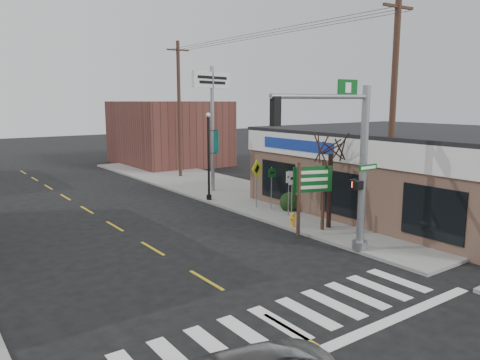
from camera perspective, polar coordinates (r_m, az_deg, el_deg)
ground at (r=12.43m, az=6.02°, el=-17.63°), size 140.00×140.00×0.00m
sidewalk_right at (r=27.39m, az=2.08°, el=-2.18°), size 6.00×38.00×0.13m
center_line at (r=18.70m, az=-10.63°, el=-8.19°), size 0.12×56.00×0.01m
crosswalk at (r=12.69m, az=4.77°, el=-16.97°), size 11.00×2.20×0.01m
thrift_store at (r=26.36m, az=21.21°, el=0.98°), size 12.00×14.00×4.00m
bldg_distant_right at (r=42.94m, az=-8.71°, el=5.72°), size 8.00×10.00×5.60m
traffic_signal_pole at (r=17.15m, az=13.28°, el=3.31°), size 4.95×0.38×6.27m
guide_sign at (r=19.87m, az=8.77°, el=-0.86°), size 1.75×0.14×3.07m
fire_hydrant at (r=21.04m, az=6.45°, el=-4.72°), size 0.20×0.20×0.64m
ped_crossing_sign at (r=24.41m, az=2.05°, el=0.70°), size 0.99×0.07×2.54m
lamp_post at (r=26.23m, az=-3.75°, el=3.72°), size 0.64×0.50×4.89m
dance_center_sign at (r=28.69m, az=-3.43°, el=9.81°), size 3.57×0.22×7.58m
bare_tree at (r=20.56m, az=11.06°, el=4.79°), size 2.46×2.46×4.92m
shrub_front at (r=23.16m, az=18.23°, el=-3.53°), size 1.23×1.23×0.92m
shrub_back at (r=24.13m, az=6.12°, el=-2.73°), size 1.06×1.06×0.80m
utility_pole_near at (r=20.00m, az=18.10°, el=7.67°), size 1.70×0.26×9.80m
utility_pole_far at (r=34.70m, az=-7.43°, el=8.68°), size 1.70×0.25×9.75m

